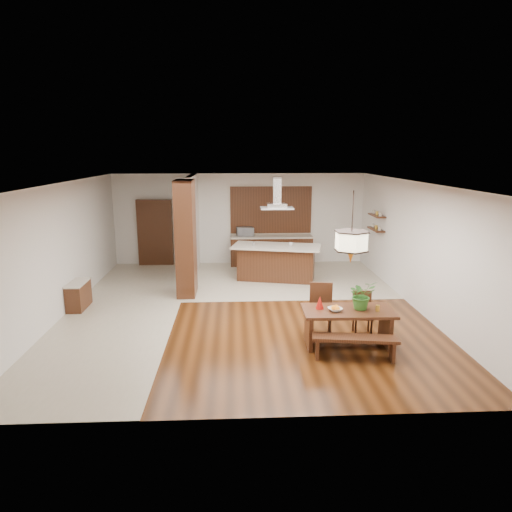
{
  "coord_description": "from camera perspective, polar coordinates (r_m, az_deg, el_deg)",
  "views": [
    {
      "loc": [
        -0.2,
        -10.08,
        3.55
      ],
      "look_at": [
        0.3,
        0.0,
        1.25
      ],
      "focal_mm": 32.0,
      "sensor_mm": 36.0,
      "label": 1
    }
  ],
  "objects": [
    {
      "name": "room_shell",
      "position": [
        10.19,
        -1.69,
        4.44
      ],
      "size": [
        9.0,
        9.04,
        2.92
      ],
      "color": "#351A09",
      "rests_on": "ground"
    },
    {
      "name": "tile_hallway",
      "position": [
        10.98,
        -16.21,
        -6.52
      ],
      "size": [
        2.5,
        9.0,
        0.01
      ],
      "primitive_type": "cube",
      "color": "beige",
      "rests_on": "ground"
    },
    {
      "name": "tile_kitchen",
      "position": [
        13.15,
        3.6,
        -2.83
      ],
      "size": [
        5.5,
        4.0,
        0.01
      ],
      "primitive_type": "cube",
      "color": "beige",
      "rests_on": "ground"
    },
    {
      "name": "soffit_band",
      "position": [
        10.11,
        -1.72,
        9.06
      ],
      "size": [
        8.0,
        9.0,
        0.02
      ],
      "primitive_type": "cube",
      "color": "#3E1B0F",
      "rests_on": "room_shell"
    },
    {
      "name": "partition_pier",
      "position": [
        11.54,
        -8.77,
        2.2
      ],
      "size": [
        0.45,
        1.0,
        2.9
      ],
      "primitive_type": "cube",
      "color": "black",
      "rests_on": "ground"
    },
    {
      "name": "partition_stub",
      "position": [
        13.6,
        -7.89,
        3.83
      ],
      "size": [
        0.18,
        2.4,
        2.9
      ],
      "primitive_type": "cube",
      "color": "silver",
      "rests_on": "ground"
    },
    {
      "name": "hallway_console",
      "position": [
        11.36,
        -21.3,
        -4.61
      ],
      "size": [
        0.37,
        0.88,
        0.63
      ],
      "primitive_type": "cube",
      "color": "black",
      "rests_on": "ground"
    },
    {
      "name": "hallway_doorway",
      "position": [
        14.91,
        -12.48,
        2.87
      ],
      "size": [
        1.1,
        0.2,
        2.1
      ],
      "primitive_type": "cube",
      "color": "black",
      "rests_on": "ground"
    },
    {
      "name": "rear_counter",
      "position": [
        14.66,
        1.91,
        0.72
      ],
      "size": [
        2.6,
        0.62,
        0.95
      ],
      "color": "black",
      "rests_on": "ground"
    },
    {
      "name": "kitchen_window",
      "position": [
        14.7,
        1.87,
        5.79
      ],
      "size": [
        2.6,
        0.08,
        1.5
      ],
      "primitive_type": "cube",
      "color": "olive",
      "rests_on": "room_shell"
    },
    {
      "name": "shelf_lower",
      "position": [
        13.49,
        14.78,
        3.24
      ],
      "size": [
        0.26,
        0.9,
        0.04
      ],
      "primitive_type": "cube",
      "color": "black",
      "rests_on": "room_shell"
    },
    {
      "name": "shelf_upper",
      "position": [
        13.43,
        14.87,
        4.92
      ],
      "size": [
        0.26,
        0.9,
        0.04
      ],
      "primitive_type": "cube",
      "color": "black",
      "rests_on": "room_shell"
    },
    {
      "name": "dining_table",
      "position": [
        8.75,
        11.39,
        -7.74
      ],
      "size": [
        1.69,
        0.88,
        0.7
      ],
      "rotation": [
        0.0,
        0.0,
        -0.02
      ],
      "color": "black",
      "rests_on": "ground"
    },
    {
      "name": "dining_bench",
      "position": [
        8.32,
        12.23,
        -11.15
      ],
      "size": [
        1.52,
        0.54,
        0.42
      ],
      "primitive_type": null,
      "rotation": [
        0.0,
        0.0,
        -0.14
      ],
      "color": "black",
      "rests_on": "ground"
    },
    {
      "name": "dining_chair_left",
      "position": [
        9.14,
        8.1,
        -6.72
      ],
      "size": [
        0.52,
        0.52,
        1.02
      ],
      "primitive_type": null,
      "rotation": [
        0.0,
        0.0,
        -0.17
      ],
      "color": "black",
      "rests_on": "ground"
    },
    {
      "name": "dining_chair_right",
      "position": [
        9.34,
        13.19,
        -7.04
      ],
      "size": [
        0.41,
        0.41,
        0.85
      ],
      "primitive_type": null,
      "rotation": [
        0.0,
        0.0,
        -0.1
      ],
      "color": "black",
      "rests_on": "ground"
    },
    {
      "name": "pendant_lantern",
      "position": [
        8.31,
        11.91,
        3.53
      ],
      "size": [
        0.64,
        0.64,
        1.31
      ],
      "primitive_type": null,
      "color": "#FFF4C3",
      "rests_on": "room_shell"
    },
    {
      "name": "foliage_plant",
      "position": [
        8.69,
        13.07,
        -4.75
      ],
      "size": [
        0.59,
        0.55,
        0.55
      ],
      "primitive_type": "imported",
      "rotation": [
        0.0,
        0.0,
        0.28
      ],
      "color": "#2E6923",
      "rests_on": "dining_table"
    },
    {
      "name": "fruit_bowl",
      "position": [
        8.56,
        9.85,
        -6.59
      ],
      "size": [
        0.31,
        0.31,
        0.06
      ],
      "primitive_type": "imported",
      "rotation": [
        0.0,
        0.0,
        0.28
      ],
      "color": "beige",
      "rests_on": "dining_table"
    },
    {
      "name": "napkin_cone",
      "position": [
        8.61,
        7.98,
        -5.77
      ],
      "size": [
        0.16,
        0.16,
        0.24
      ],
      "primitive_type": "cone",
      "rotation": [
        0.0,
        0.0,
        -0.04
      ],
      "color": "#9E110B",
      "rests_on": "dining_table"
    },
    {
      "name": "gold_ornament",
      "position": [
        8.73,
        14.97,
        -6.3
      ],
      "size": [
        0.09,
        0.09,
        0.11
      ],
      "primitive_type": "cylinder",
      "rotation": [
        0.0,
        0.0,
        -0.12
      ],
      "color": "gold",
      "rests_on": "dining_table"
    },
    {
      "name": "kitchen_island",
      "position": [
        12.91,
        2.55,
        -0.78
      ],
      "size": [
        2.61,
        1.59,
        1.01
      ],
      "rotation": [
        0.0,
        0.0,
        -0.23
      ],
      "color": "black",
      "rests_on": "ground"
    },
    {
      "name": "range_hood",
      "position": [
        12.6,
        2.63,
        7.88
      ],
      "size": [
        0.9,
        0.55,
        0.87
      ],
      "primitive_type": null,
      "color": "silver",
      "rests_on": "room_shell"
    },
    {
      "name": "island_cup",
      "position": [
        12.77,
        4.4,
        1.5
      ],
      "size": [
        0.13,
        0.13,
        0.09
      ],
      "primitive_type": "imported",
      "rotation": [
        0.0,
        0.0,
        0.25
      ],
      "color": "silver",
      "rests_on": "kitchen_island"
    },
    {
      "name": "microwave",
      "position": [
        14.49,
        -1.38,
        3.06
      ],
      "size": [
        0.56,
        0.43,
        0.28
      ],
      "primitive_type": "imported",
      "rotation": [
        0.0,
        0.0,
        0.19
      ],
      "color": "#B5B7BC",
      "rests_on": "rear_counter"
    }
  ]
}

